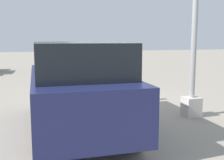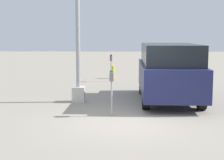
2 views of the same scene
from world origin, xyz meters
TOP-DOWN VIEW (x-y plane):
  - ground_plane at (0.00, 0.00)m, footprint 80.00×80.00m
  - parking_meter_near at (0.56, 0.49)m, footprint 0.21×0.13m
  - parking_meter_far at (8.14, 0.69)m, footprint 0.21×0.13m
  - lamp_post at (2.73, 1.74)m, footprint 0.44×0.44m
  - parked_van at (2.94, -1.54)m, footprint 4.81×2.16m
  - fire_hydrant at (9.39, 0.64)m, footprint 0.21×0.21m

SIDE VIEW (x-z plane):
  - ground_plane at x=0.00m, z-range 0.00..0.00m
  - fire_hydrant at x=9.39m, z-range 0.00..0.75m
  - parking_meter_near at x=0.56m, z-range 0.33..1.73m
  - parking_meter_far at x=8.14m, z-range 0.34..1.75m
  - parked_van at x=2.94m, z-range 0.08..2.17m
  - lamp_post at x=2.73m, z-range -1.12..5.25m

